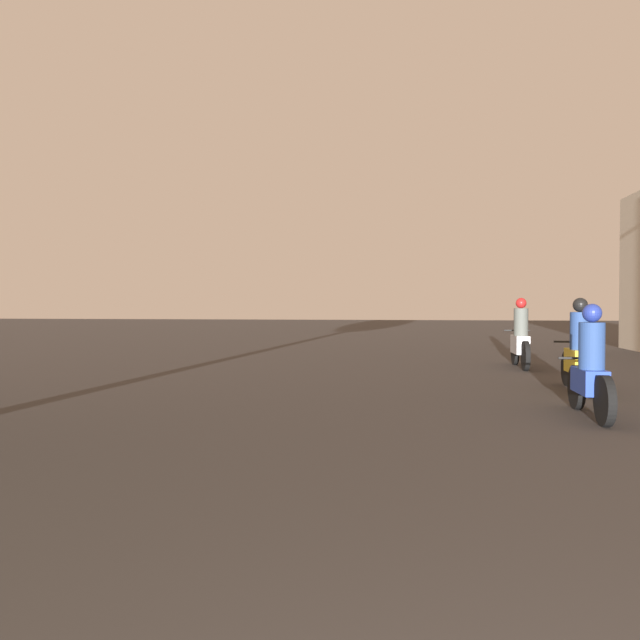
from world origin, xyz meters
name	(u,v)px	position (x,y,z in m)	size (l,w,h in m)	color
motorcycle_blue	(590,371)	(1.42, 7.96, 0.60)	(0.60, 1.88, 1.47)	black
motorcycle_yellow	(579,354)	(1.92, 10.47, 0.64)	(0.60, 2.04, 1.58)	black
motorcycle_silver	(520,340)	(1.65, 14.41, 0.64)	(0.60, 2.05, 1.62)	black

